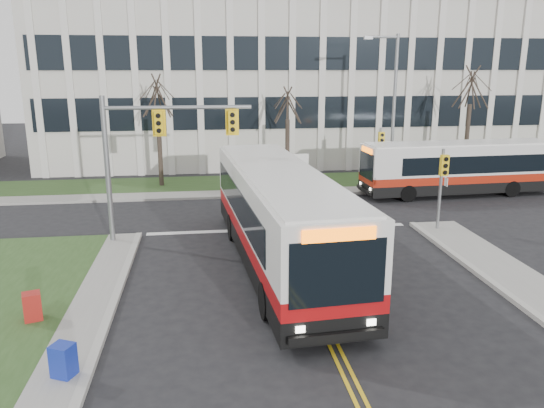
{
  "coord_description": "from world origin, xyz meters",
  "views": [
    {
      "loc": [
        -3.32,
        -15.08,
        7.31
      ],
      "look_at": [
        -0.68,
        5.23,
        2.0
      ],
      "focal_mm": 35.0,
      "sensor_mm": 36.0,
      "label": 1
    }
  ],
  "objects_px": {
    "streetlight": "(391,103)",
    "bus_cross": "(458,169)",
    "bus_main": "(279,219)",
    "newspaper_box_blue": "(64,363)",
    "newspaper_box_red": "(33,308)",
    "directory_sign": "(297,167)"
  },
  "relations": [
    {
      "from": "directory_sign",
      "to": "newspaper_box_red",
      "type": "height_order",
      "value": "directory_sign"
    },
    {
      "from": "bus_cross",
      "to": "newspaper_box_blue",
      "type": "relative_size",
      "value": 11.92
    },
    {
      "from": "directory_sign",
      "to": "bus_cross",
      "type": "height_order",
      "value": "bus_cross"
    },
    {
      "from": "directory_sign",
      "to": "newspaper_box_blue",
      "type": "height_order",
      "value": "directory_sign"
    },
    {
      "from": "newspaper_box_blue",
      "to": "directory_sign",
      "type": "bearing_deg",
      "value": 90.48
    },
    {
      "from": "directory_sign",
      "to": "bus_main",
      "type": "relative_size",
      "value": 0.15
    },
    {
      "from": "streetlight",
      "to": "bus_cross",
      "type": "height_order",
      "value": "streetlight"
    },
    {
      "from": "directory_sign",
      "to": "newspaper_box_red",
      "type": "relative_size",
      "value": 2.11
    },
    {
      "from": "bus_cross",
      "to": "newspaper_box_blue",
      "type": "height_order",
      "value": "bus_cross"
    },
    {
      "from": "streetlight",
      "to": "directory_sign",
      "type": "bearing_deg",
      "value": 166.77
    },
    {
      "from": "bus_main",
      "to": "newspaper_box_blue",
      "type": "bearing_deg",
      "value": -135.95
    },
    {
      "from": "directory_sign",
      "to": "streetlight",
      "type": "bearing_deg",
      "value": -13.23
    },
    {
      "from": "newspaper_box_red",
      "to": "bus_cross",
      "type": "bearing_deg",
      "value": 16.59
    },
    {
      "from": "newspaper_box_blue",
      "to": "bus_main",
      "type": "bearing_deg",
      "value": 73.01
    },
    {
      "from": "streetlight",
      "to": "bus_cross",
      "type": "xyz_separation_m",
      "value": [
        3.39,
        -2.47,
        -3.69
      ]
    },
    {
      "from": "directory_sign",
      "to": "newspaper_box_red",
      "type": "distance_m",
      "value": 20.71
    },
    {
      "from": "newspaper_box_blue",
      "to": "newspaper_box_red",
      "type": "distance_m",
      "value": 3.58
    },
    {
      "from": "streetlight",
      "to": "newspaper_box_red",
      "type": "distance_m",
      "value": 23.63
    },
    {
      "from": "directory_sign",
      "to": "newspaper_box_red",
      "type": "bearing_deg",
      "value": -121.89
    },
    {
      "from": "directory_sign",
      "to": "bus_main",
      "type": "distance_m",
      "value": 14.14
    },
    {
      "from": "streetlight",
      "to": "bus_cross",
      "type": "relative_size",
      "value": 0.81
    },
    {
      "from": "streetlight",
      "to": "newspaper_box_blue",
      "type": "relative_size",
      "value": 9.68
    }
  ]
}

